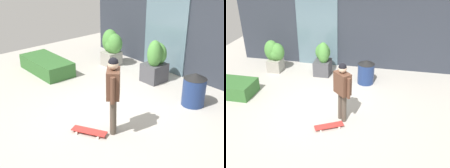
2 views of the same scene
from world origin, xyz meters
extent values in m
plane|color=#B2ADA3|center=(0.00, 0.00, 0.00)|extent=(12.00, 12.00, 0.00)
cube|color=#2D333D|center=(0.00, 3.21, 1.78)|extent=(8.56, 0.25, 3.56)
cube|color=slate|center=(-1.11, 3.07, 1.27)|extent=(1.58, 0.06, 2.53)
cylinder|color=#4C4238|center=(0.61, -0.54, 0.41)|extent=(0.13, 0.13, 0.82)
cylinder|color=#4C4238|center=(0.49, -0.43, 0.41)|extent=(0.13, 0.13, 0.82)
cube|color=brown|center=(0.55, -0.49, 1.12)|extent=(0.50, 0.50, 0.58)
cylinder|color=brown|center=(0.74, -0.67, 1.08)|extent=(0.09, 0.09, 0.55)
cylinder|color=brown|center=(0.36, -0.30, 1.08)|extent=(0.09, 0.09, 0.55)
sphere|color=beige|center=(0.55, -0.49, 1.52)|extent=(0.21, 0.21, 0.21)
sphere|color=black|center=(0.55, -0.49, 1.56)|extent=(0.20, 0.20, 0.20)
cube|color=red|center=(0.29, -0.93, 0.07)|extent=(0.77, 0.54, 0.02)
cylinder|color=silver|center=(0.13, -1.14, 0.03)|extent=(0.06, 0.05, 0.05)
cylinder|color=silver|center=(0.02, -0.94, 0.03)|extent=(0.06, 0.05, 0.05)
cylinder|color=silver|center=(0.56, -0.91, 0.03)|extent=(0.06, 0.05, 0.05)
cylinder|color=silver|center=(0.45, -0.71, 0.03)|extent=(0.06, 0.05, 0.05)
cube|color=gray|center=(-2.51, 2.11, 0.23)|extent=(0.49, 0.54, 0.46)
ellipsoid|color=#4C8C3D|center=(-2.46, 2.15, 0.68)|extent=(0.45, 0.59, 0.52)
ellipsoid|color=#4C8C3D|center=(-2.40, 2.14, 0.74)|extent=(0.52, 0.51, 0.67)
ellipsoid|color=#4C8C3D|center=(-2.61, 2.15, 0.79)|extent=(0.54, 0.50, 0.77)
cube|color=#47474C|center=(-0.69, 2.17, 0.27)|extent=(0.57, 0.63, 0.54)
ellipsoid|color=#4C8C3D|center=(-0.71, 2.31, 0.81)|extent=(0.55, 0.41, 0.64)
ellipsoid|color=#4C8C3D|center=(-0.62, 2.06, 0.87)|extent=(0.41, 0.42, 0.78)
cylinder|color=navy|center=(0.93, 1.80, 0.35)|extent=(0.56, 0.56, 0.70)
cone|color=black|center=(0.93, 1.80, 0.77)|extent=(0.57, 0.57, 0.14)
cube|color=#33662D|center=(-3.36, 0.18, 0.22)|extent=(1.87, 0.90, 0.44)
camera|label=1|loc=(4.68, -4.11, 3.58)|focal=48.81mm
camera|label=2|loc=(1.62, -6.19, 4.17)|focal=41.54mm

